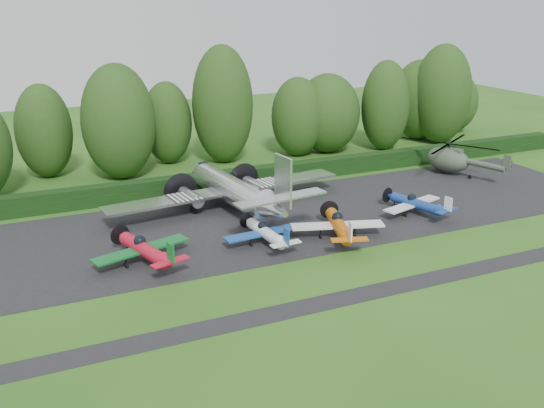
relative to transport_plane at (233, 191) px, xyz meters
name	(u,v)px	position (x,y,z in m)	size (l,w,h in m)	color
ground	(330,260)	(3.08, -13.62, -2.19)	(160.00, 160.00, 0.00)	#245217
apron	(278,220)	(3.08, -3.62, -2.19)	(70.00, 18.00, 0.01)	black
taxiway_verge	(372,292)	(3.08, -19.62, -2.19)	(70.00, 2.00, 0.00)	black
hedgerow	(237,187)	(3.08, 7.38, -2.19)	(90.00, 1.60, 2.00)	black
transport_plane	(233,191)	(0.00, 0.00, 0.00)	(24.49, 18.78, 7.85)	silver
light_plane_red	(145,249)	(-10.52, -8.42, -0.91)	(7.97, 8.38, 3.06)	#B21026
light_plane_white	(266,233)	(-0.38, -8.70, -1.08)	(6.95, 7.30, 2.67)	silver
light_plane_orange	(339,225)	(5.80, -10.11, -0.90)	(8.05, 8.46, 3.09)	#BE5B0B
light_plane_blue	(416,204)	(15.64, -7.76, -1.06)	(7.04, 7.40, 2.71)	navy
helicopter	(448,157)	(27.54, 2.28, -0.20)	(11.47, 13.43, 3.70)	#384434
sign_board	(441,154)	(29.73, 6.29, -0.94)	(3.29, 0.12, 1.85)	#3F3326
tree_2	(453,102)	(43.33, 20.74, 2.35)	(7.31, 7.31, 9.10)	black
tree_3	(167,123)	(-0.99, 20.31, 2.85)	(6.02, 6.02, 10.11)	black
tree_4	(385,106)	(27.35, 15.32, 3.76)	(6.36, 6.36, 11.93)	black
tree_5	(442,94)	(36.67, 15.43, 4.66)	(7.98, 7.98, 13.71)	black
tree_6	(118,122)	(-7.57, 16.10, 4.29)	(8.21, 8.21, 12.98)	black
tree_8	(298,117)	(15.30, 17.21, 2.88)	(6.79, 6.79, 10.15)	black
tree_9	(44,131)	(-15.27, 19.98, 3.14)	(6.28, 6.28, 10.70)	black
tree_10	(223,105)	(5.42, 17.92, 5.01)	(7.46, 7.46, 14.42)	black
tree_11	(327,113)	(19.70, 17.31, 2.98)	(8.51, 8.51, 10.35)	black
tree_13	(420,100)	(35.48, 18.61, 3.49)	(8.29, 8.29, 11.37)	black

